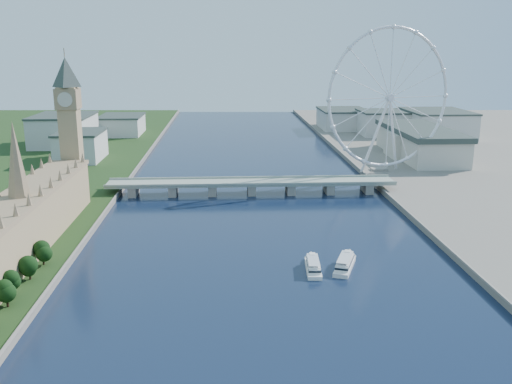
{
  "coord_description": "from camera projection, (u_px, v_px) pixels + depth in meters",
  "views": [
    {
      "loc": [
        -19.59,
        -125.66,
        109.02
      ],
      "look_at": [
        -1.38,
        210.0,
        23.87
      ],
      "focal_mm": 40.0,
      "sensor_mm": 36.0,
      "label": 1
    }
  ],
  "objects": [
    {
      "name": "westminster_bridge",
      "position": [
        251.0,
        185.0,
        438.19
      ],
      "size": [
        220.0,
        22.0,
        9.5
      ],
      "color": "gray",
      "rests_on": "ground"
    },
    {
      "name": "tour_boat_near",
      "position": [
        313.0,
        271.0,
        287.31
      ],
      "size": [
        9.64,
        29.52,
        6.41
      ],
      "primitive_type": null,
      "rotation": [
        0.0,
        0.0,
        -0.08
      ],
      "color": "white",
      "rests_on": "ground"
    },
    {
      "name": "tour_boat_far",
      "position": [
        345.0,
        268.0,
        290.07
      ],
      "size": [
        18.12,
        31.38,
        6.77
      ],
      "primitive_type": null,
      "rotation": [
        0.0,
        0.0,
        -0.36
      ],
      "color": "silver",
      "rests_on": "ground"
    },
    {
      "name": "city_skyline",
      "position": [
        274.0,
        126.0,
        689.47
      ],
      "size": [
        505.0,
        280.0,
        32.0
      ],
      "color": "beige",
      "rests_on": "ground"
    },
    {
      "name": "big_ben",
      "position": [
        69.0,
        111.0,
        395.46
      ],
      "size": [
        20.02,
        20.02,
        110.0
      ],
      "color": "tan",
      "rests_on": "ground"
    },
    {
      "name": "london_eye",
      "position": [
        390.0,
        98.0,
        482.86
      ],
      "size": [
        113.6,
        39.12,
        124.3
      ],
      "color": "silver",
      "rests_on": "ground"
    },
    {
      "name": "parliament_range",
      "position": [
        22.0,
        223.0,
        302.73
      ],
      "size": [
        24.0,
        200.0,
        70.0
      ],
      "color": "tan",
      "rests_on": "ground"
    },
    {
      "name": "county_hall",
      "position": [
        418.0,
        159.0,
        574.85
      ],
      "size": [
        54.0,
        144.0,
        35.0
      ],
      "primitive_type": null,
      "color": "beige",
      "rests_on": "ground"
    }
  ]
}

